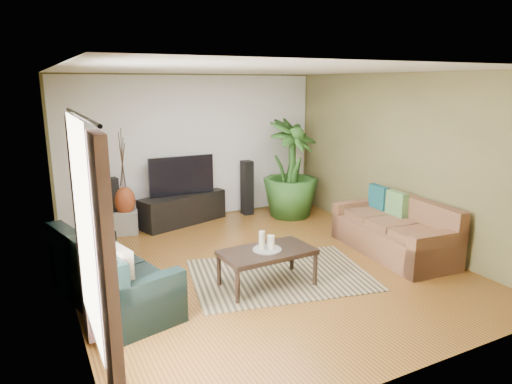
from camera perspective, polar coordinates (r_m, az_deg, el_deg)
floor at (r=6.55m, az=0.81°, el=-9.33°), size 5.50×5.50×0.00m
ceiling at (r=6.04m, az=0.90°, el=15.00°), size 5.50×5.50×0.00m
wall_back at (r=8.64m, az=-7.79°, el=5.47°), size 5.00×0.00×5.00m
wall_front at (r=4.02m, az=19.69°, el=-4.62°), size 5.00×0.00×5.00m
wall_left at (r=5.47m, az=-22.94°, el=-0.19°), size 0.00×5.50×5.50m
wall_right at (r=7.64m, az=17.69°, el=3.89°), size 0.00×5.50×5.50m
backwall_panel at (r=8.63m, az=-7.77°, el=5.46°), size 4.90×0.00×4.90m
window_pane at (r=3.91m, az=-20.74°, el=-4.42°), size 0.00×1.80×1.80m
curtain_near at (r=3.31m, az=-17.89°, el=-12.12°), size 0.08×0.35×2.20m
curtain_far at (r=4.71m, az=-21.00°, el=-4.66°), size 0.08×0.35×2.20m
curtain_rod at (r=3.76m, az=-21.14°, el=8.87°), size 0.03×1.90×0.03m
sofa_left at (r=5.66m, az=-17.47°, el=-9.13°), size 1.26×2.06×0.85m
sofa_right at (r=7.23m, az=16.73°, el=-4.11°), size 1.05×2.06×0.85m
area_rug at (r=6.29m, az=3.04°, el=-10.29°), size 2.64×2.11×0.01m
coffee_table at (r=5.91m, az=1.39°, el=-9.45°), size 1.20×0.68×0.48m
candle_tray at (r=5.81m, az=1.40°, el=-7.19°), size 0.36×0.36×0.02m
candle_tall at (r=5.77m, az=0.74°, el=-6.03°), size 0.07×0.07×0.24m
candle_mid at (r=5.76m, az=1.95°, el=-6.33°), size 0.07×0.07×0.18m
candle_short at (r=5.87m, az=1.73°, el=-6.14°), size 0.07×0.07×0.15m
tv_stand at (r=8.53m, az=-9.12°, el=-2.09°), size 1.71×0.95×0.55m
television at (r=8.38m, az=-9.28°, el=2.04°), size 1.20×0.07×0.71m
speaker_left at (r=8.19m, az=-17.37°, el=-1.65°), size 0.20×0.22×0.97m
speaker_right at (r=8.94m, az=-1.13°, el=0.54°), size 0.20×0.22×1.07m
potted_plant at (r=8.73m, az=4.38°, el=2.89°), size 1.37×1.37×1.87m
plant_pot at (r=8.92m, az=4.28°, el=-2.18°), size 0.35×0.35×0.27m
pedestal at (r=8.22m, az=-15.91°, el=-3.61°), size 0.48×0.48×0.39m
vase at (r=8.12m, az=-16.08°, el=-1.09°), size 0.36×0.36×0.50m
side_table at (r=6.76m, az=-20.70°, el=-7.14°), size 0.55×0.55×0.52m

